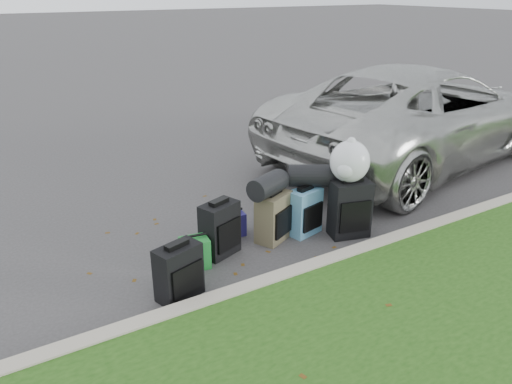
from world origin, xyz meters
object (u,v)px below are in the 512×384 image
suv (419,113)px  suitcase_large_black_right (350,209)px  tote_navy (233,224)px  suitcase_teal (305,212)px  suitcase_olive (273,217)px  suitcase_large_black_left (220,229)px  tote_green (195,253)px  suitcase_small_black (179,272)px

suv → suitcase_large_black_right: (-3.02, -1.68, -0.48)m
suv → suitcase_large_black_right: bearing=110.5°
suitcase_large_black_right → tote_navy: 1.46m
suv → suitcase_teal: (-3.46, -1.35, -0.54)m
suitcase_olive → suitcase_large_black_left: bearing=152.7°
suitcase_large_black_left → suitcase_teal: suitcase_large_black_left is taller
suitcase_teal → suv: bearing=8.3°
suitcase_teal → suitcase_olive: bearing=158.9°
tote_navy → suitcase_large_black_right: bearing=-25.7°
suitcase_large_black_left → tote_navy: (0.36, 0.34, -0.17)m
tote_navy → suv: bearing=18.0°
suitcase_olive → tote_navy: suitcase_olive is taller
suitcase_olive → suitcase_large_black_right: 0.96m
suitcase_large_black_left → tote_green: size_ratio=1.85×
suv → suitcase_small_black: suv is taller
suv → tote_navy: bearing=93.6°
suitcase_olive → tote_navy: (-0.36, 0.37, -0.16)m
suitcase_small_black → tote_green: 0.60m
suitcase_large_black_left → suitcase_large_black_right: suitcase_large_black_right is taller
suitcase_large_black_right → suv: bearing=44.9°
suitcase_large_black_left → tote_navy: bearing=23.9°
suitcase_olive → suitcase_large_black_right: bearing=-49.5°
suitcase_large_black_right → tote_green: bearing=-172.8°
suitcase_small_black → suitcase_large_black_right: (2.35, 0.15, 0.07)m
suv → suitcase_large_black_left: suv is taller
suitcase_teal → suitcase_large_black_right: size_ratio=0.83×
suitcase_large_black_left → suv: bearing=-4.2°
suv → suitcase_teal: suv is taller
suv → suitcase_teal: bearing=102.7°
suitcase_small_black → suitcase_teal: size_ratio=0.96×
suitcase_large_black_right → suitcase_large_black_left: bearing=-178.8°
suitcase_olive → suitcase_teal: size_ratio=1.03×
suv → suitcase_olive: 4.13m
suitcase_teal → tote_navy: 0.91m
suitcase_large_black_left → tote_green: (-0.37, -0.12, -0.15)m
suitcase_large_black_right → tote_green: size_ratio=2.08×
tote_green → tote_navy: bearing=41.1°
suitcase_large_black_left → suitcase_teal: (1.15, -0.08, -0.02)m
suitcase_olive → suitcase_teal: 0.43m
tote_green → suv: bearing=24.6°
suitcase_large_black_left → suitcase_olive: size_ratio=1.05×
suitcase_large_black_right → tote_green: suitcase_large_black_right is taller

